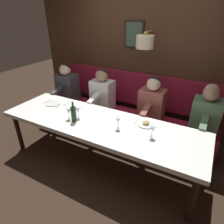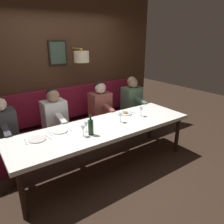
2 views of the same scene
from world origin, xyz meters
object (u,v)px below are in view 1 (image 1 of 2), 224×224
at_px(wine_glass_3, 118,120).
at_px(diner_far, 67,84).
at_px(dining_table, 99,125).
at_px(diner_nearest, 206,112).
at_px(wine_glass_0, 78,110).
at_px(wine_glass_2, 69,111).
at_px(wine_glass_1, 152,129).
at_px(diner_near, 152,101).
at_px(wine_bottle, 74,114).
at_px(diner_middle, 102,91).

bearing_deg(wine_glass_3, diner_far, 60.90).
xyz_separation_m(dining_table, diner_nearest, (0.88, -1.31, 0.13)).
bearing_deg(wine_glass_0, wine_glass_2, 133.31).
height_order(dining_table, diner_nearest, diner_nearest).
height_order(diner_far, wine_glass_1, diner_far).
bearing_deg(wine_glass_0, diner_nearest, -61.09).
bearing_deg(dining_table, wine_glass_1, -89.92).
height_order(diner_near, wine_glass_2, diner_near).
bearing_deg(wine_glass_0, dining_table, -85.28).
relative_size(dining_table, diner_near, 3.72).
bearing_deg(diner_near, wine_glass_2, 137.51).
height_order(wine_glass_0, wine_bottle, wine_bottle).
bearing_deg(dining_table, wine_glass_3, -92.77).
height_order(diner_nearest, wine_bottle, diner_nearest).
bearing_deg(wine_glass_0, wine_bottle, -174.06).
height_order(dining_table, diner_far, diner_far).
bearing_deg(diner_near, diner_middle, 90.00).
relative_size(wine_glass_0, wine_bottle, 0.55).
bearing_deg(diner_nearest, diner_near, 90.00).
height_order(dining_table, wine_glass_1, wine_glass_1).
relative_size(diner_nearest, wine_glass_1, 4.82).
bearing_deg(wine_glass_0, diner_middle, 8.23).
distance_m(diner_near, wine_glass_1, 0.93).
relative_size(diner_near, diner_middle, 1.00).
height_order(diner_middle, wine_glass_3, diner_middle).
height_order(diner_nearest, diner_near, same).
bearing_deg(wine_glass_1, diner_middle, 54.58).
xyz_separation_m(diner_near, wine_glass_2, (-1.00, 0.92, 0.04)).
relative_size(diner_near, wine_glass_1, 4.82).
height_order(diner_middle, diner_far, same).
xyz_separation_m(diner_nearest, wine_glass_3, (-0.90, 1.00, 0.04)).
height_order(diner_near, wine_bottle, diner_near).
relative_size(diner_nearest, diner_middle, 1.00).
xyz_separation_m(diner_far, wine_glass_2, (-1.00, -0.87, 0.04)).
relative_size(diner_near, wine_glass_0, 4.82).
distance_m(diner_far, wine_glass_2, 1.33).
bearing_deg(diner_middle, wine_glass_2, -178.00).
bearing_deg(wine_glass_2, wine_glass_1, -84.29).
relative_size(diner_nearest, diner_far, 1.00).
bearing_deg(wine_glass_1, dining_table, 90.08).
bearing_deg(wine_bottle, wine_glass_2, 76.87).
distance_m(diner_near, wine_bottle, 1.31).
bearing_deg(wine_glass_3, wine_bottle, 101.63).
distance_m(diner_far, wine_glass_0, 1.33).
distance_m(dining_table, diner_nearest, 1.58).
xyz_separation_m(diner_far, wine_glass_3, (-0.90, -1.61, 0.04)).
bearing_deg(wine_glass_1, wine_glass_2, 95.71).
bearing_deg(diner_nearest, wine_glass_2, 119.85).
bearing_deg(wine_glass_3, diner_nearest, -48.23).
xyz_separation_m(wine_glass_1, wine_bottle, (-0.15, 1.09, -0.00)).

